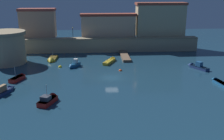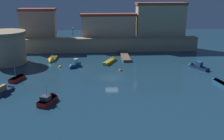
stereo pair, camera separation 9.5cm
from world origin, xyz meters
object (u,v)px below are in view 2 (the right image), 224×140
(moored_boat_7, at_px, (74,65))
(mooring_buoy_1, at_px, (60,67))
(moored_boat_0, at_px, (111,61))
(moored_boat_3, at_px, (49,99))
(moored_boat_2, at_px, (197,66))
(fortress_tower, at_px, (6,47))
(moored_boat_4, at_px, (19,78))
(quay_lamp_0, at_px, (73,31))
(moored_boat_6, at_px, (4,91))
(moored_boat_5, at_px, (52,59))
(quay_lamp_1, at_px, (135,28))
(moored_boat_1, at_px, (219,82))
(mooring_buoy_0, at_px, (120,71))

(moored_boat_7, height_order, mooring_buoy_1, moored_boat_7)
(moored_boat_0, relative_size, moored_boat_3, 1.38)
(moored_boat_2, height_order, mooring_buoy_1, moored_boat_2)
(fortress_tower, relative_size, moored_boat_4, 2.09)
(quay_lamp_0, bearing_deg, moored_boat_6, -107.07)
(fortress_tower, xyz_separation_m, moored_boat_0, (24.31, -0.48, -3.48))
(fortress_tower, distance_m, moored_boat_5, 10.87)
(moored_boat_2, bearing_deg, moored_boat_0, 41.33)
(moored_boat_5, height_order, moored_boat_7, moored_boat_7)
(moored_boat_5, relative_size, mooring_buoy_1, 8.30)
(quay_lamp_0, relative_size, moored_boat_3, 0.61)
(quay_lamp_0, xyz_separation_m, mooring_buoy_1, (-1.95, -15.28, -5.86))
(quay_lamp_1, height_order, moored_boat_7, quay_lamp_1)
(moored_boat_1, relative_size, moored_boat_6, 0.94)
(fortress_tower, xyz_separation_m, mooring_buoy_1, (12.78, -4.24, -3.82))
(quay_lamp_1, bearing_deg, moored_boat_5, -156.79)
(moored_boat_0, relative_size, moored_boat_7, 1.59)
(moored_boat_4, xyz_separation_m, moored_boat_6, (-0.59, -6.98, 0.03))
(moored_boat_1, relative_size, moored_boat_2, 1.04)
(fortress_tower, distance_m, moored_boat_7, 16.75)
(moored_boat_1, xyz_separation_m, moored_boat_6, (-37.70, -1.94, 0.11))
(moored_boat_5, xyz_separation_m, moored_boat_6, (-4.75, -21.16, 0.13))
(moored_boat_5, distance_m, moored_boat_6, 21.68)
(quay_lamp_1, distance_m, moored_boat_3, 39.79)
(moored_boat_2, height_order, moored_boat_6, moored_boat_2)
(quay_lamp_1, height_order, moored_boat_3, quay_lamp_1)
(moored_boat_7, relative_size, mooring_buoy_1, 5.32)
(quay_lamp_1, height_order, mooring_buoy_1, quay_lamp_1)
(moored_boat_2, xyz_separation_m, moored_boat_3, (-29.29, -16.57, 0.02))
(moored_boat_1, height_order, moored_boat_4, moored_boat_4)
(mooring_buoy_1, bearing_deg, moored_boat_2, -5.64)
(mooring_buoy_0, bearing_deg, quay_lamp_0, 120.48)
(moored_boat_0, relative_size, mooring_buoy_0, 9.40)
(moored_boat_1, distance_m, moored_boat_4, 37.44)
(moored_boat_4, height_order, mooring_buoy_0, moored_boat_4)
(quay_lamp_1, distance_m, moored_boat_1, 31.26)
(moored_boat_4, distance_m, moored_boat_7, 12.84)
(moored_boat_0, distance_m, moored_boat_3, 25.70)
(moored_boat_3, distance_m, moored_boat_7, 19.67)
(moored_boat_0, distance_m, mooring_buoy_0, 7.62)
(quay_lamp_1, relative_size, moored_boat_5, 0.60)
(moored_boat_5, xyz_separation_m, moored_boat_7, (5.74, -5.99, 0.23))
(quay_lamp_1, distance_m, mooring_buoy_1, 25.22)
(moored_boat_0, bearing_deg, moored_boat_3, 179.20)
(quay_lamp_1, xyz_separation_m, moored_boat_1, (11.28, -28.51, -6.09))
(moored_boat_3, relative_size, mooring_buoy_0, 6.82)
(fortress_tower, relative_size, mooring_buoy_0, 13.56)
(moored_boat_3, bearing_deg, mooring_buoy_0, -16.14)
(quay_lamp_1, bearing_deg, moored_boat_1, -68.41)
(mooring_buoy_0, bearing_deg, moored_boat_3, -128.14)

